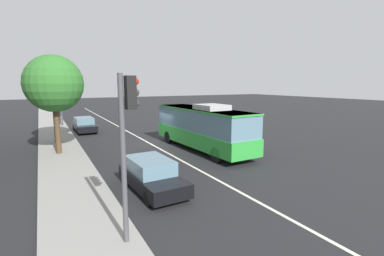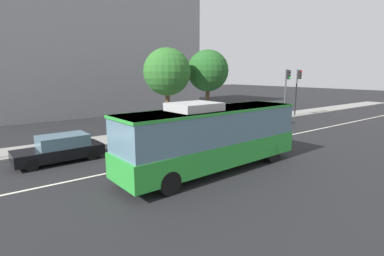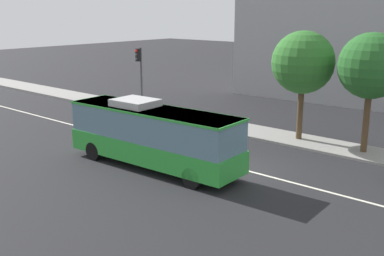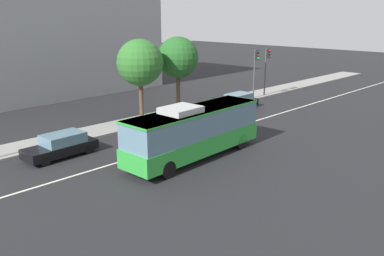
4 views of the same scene
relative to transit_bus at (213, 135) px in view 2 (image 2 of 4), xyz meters
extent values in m
plane|color=black|center=(3.63, 2.68, -1.81)|extent=(160.00, 160.00, 0.00)
cube|color=gray|center=(3.63, 9.34, -1.74)|extent=(80.00, 2.90, 0.14)
cube|color=silver|center=(3.63, 2.68, -1.80)|extent=(76.00, 0.16, 0.01)
cube|color=green|center=(0.02, 0.00, -0.83)|extent=(10.10, 2.94, 1.10)
cube|color=slate|center=(0.02, 0.00, 0.50)|extent=(9.90, 2.85, 1.58)
cube|color=green|center=(0.02, 0.00, 1.23)|extent=(10.00, 2.91, 0.12)
cube|color=#B2B2B2|center=(-1.17, -0.05, 1.47)|extent=(2.28, 1.90, 0.36)
cylinder|color=black|center=(3.37, 1.25, -1.31)|extent=(1.01, 0.34, 1.00)
cylinder|color=black|center=(3.47, -0.95, -1.31)|extent=(1.01, 0.34, 1.00)
cylinder|color=black|center=(-3.42, 0.95, -1.31)|extent=(1.01, 0.34, 1.00)
cylinder|color=black|center=(-3.32, -1.25, -1.31)|extent=(1.01, 0.34, 1.00)
cube|color=black|center=(12.45, 6.59, -1.29)|extent=(4.54, 1.90, 0.60)
cube|color=slate|center=(12.70, 6.60, -0.67)|extent=(2.56, 1.71, 0.64)
cylinder|color=black|center=(10.97, 5.76, -1.49)|extent=(0.64, 0.23, 0.64)
cylinder|color=black|center=(10.93, 7.36, -1.49)|extent=(0.64, 0.23, 0.64)
cylinder|color=black|center=(13.97, 5.83, -1.49)|extent=(0.64, 0.23, 0.64)
cylinder|color=black|center=(13.93, 7.43, -1.49)|extent=(0.64, 0.23, 0.64)
cube|color=black|center=(-5.79, 6.10, -1.29)|extent=(4.58, 2.00, 0.60)
cube|color=slate|center=(-5.54, 6.11, -0.67)|extent=(2.59, 1.77, 0.64)
cylinder|color=black|center=(-7.25, 5.23, -1.49)|extent=(0.65, 0.25, 0.64)
cylinder|color=black|center=(-7.33, 6.83, -1.49)|extent=(0.65, 0.25, 0.64)
cylinder|color=black|center=(-4.26, 5.37, -1.49)|extent=(0.65, 0.25, 0.64)
cylinder|color=black|center=(-4.33, 6.96, -1.49)|extent=(0.65, 0.25, 0.64)
cylinder|color=#47474C|center=(17.36, 8.34, 0.79)|extent=(0.16, 0.16, 5.20)
cube|color=black|center=(17.35, 8.06, 2.84)|extent=(0.32, 0.29, 0.96)
sphere|color=#2D2D2D|center=(17.35, 7.91, 3.16)|extent=(0.22, 0.22, 0.22)
sphere|color=#2D2D2D|center=(17.35, 7.91, 2.84)|extent=(0.22, 0.22, 0.22)
sphere|color=#1ED838|center=(17.35, 7.91, 2.52)|extent=(0.22, 0.22, 0.22)
cylinder|color=#47474C|center=(19.52, 8.46, 0.79)|extent=(0.16, 0.16, 5.20)
cube|color=black|center=(19.55, 8.18, 2.84)|extent=(0.35, 0.31, 0.96)
sphere|color=red|center=(19.56, 8.03, 3.16)|extent=(0.22, 0.22, 0.22)
sphere|color=#2D2D2D|center=(19.56, 8.03, 2.84)|extent=(0.22, 0.22, 0.22)
sphere|color=#2D2D2D|center=(19.56, 8.03, 2.52)|extent=(0.22, 0.22, 0.22)
cylinder|color=#4C3823|center=(7.48, 9.39, 0.02)|extent=(0.36, 0.36, 3.65)
sphere|color=#235B23|center=(7.48, 9.39, 3.20)|extent=(3.63, 3.63, 3.63)
cylinder|color=#4C3823|center=(3.35, 9.50, -0.07)|extent=(0.36, 0.36, 3.48)
sphere|color=#2D6B28|center=(3.35, 9.50, 3.09)|extent=(3.80, 3.80, 3.80)
cube|color=#939399|center=(2.99, 27.86, 6.69)|extent=(26.48, 14.08, 17.00)
cube|color=slate|center=(16.05, 28.30, 0.30)|extent=(0.48, 11.88, 1.50)
cube|color=slate|center=(16.05, 28.30, 3.70)|extent=(0.48, 11.88, 1.50)
cube|color=slate|center=(16.05, 28.30, 7.10)|extent=(0.48, 11.88, 1.50)
cube|color=slate|center=(16.05, 28.30, 10.50)|extent=(0.48, 11.88, 1.50)
camera|label=1|loc=(-17.53, 10.37, 3.10)|focal=26.15mm
camera|label=2|loc=(-9.07, -10.45, 2.96)|focal=26.98mm
camera|label=3|loc=(16.42, -16.12, 6.15)|focal=43.33mm
camera|label=4|loc=(-16.86, -16.62, 6.82)|focal=37.57mm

